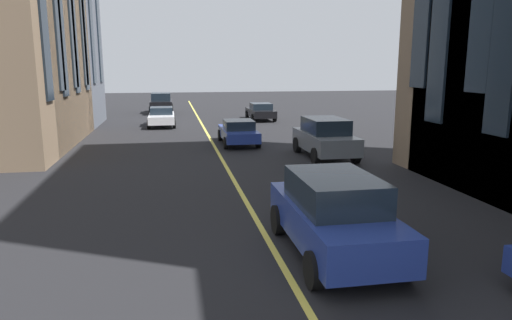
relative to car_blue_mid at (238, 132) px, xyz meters
name	(u,v)px	position (x,y,z in m)	size (l,w,h in m)	color
lane_centre_line	(226,167)	(-5.85, 1.39, -0.70)	(80.00, 0.16, 0.01)	#D8C64C
car_blue_mid	(238,132)	(0.00, 0.00, 0.00)	(4.40, 1.95, 1.37)	navy
car_grey_far	(325,137)	(-4.56, -3.51, 0.27)	(4.70, 2.14, 1.88)	slate
car_blue_parked_a	(334,214)	(-15.84, 0.09, 0.27)	(4.70, 2.14, 1.88)	navy
car_black_oncoming	(261,111)	(11.60, -3.51, 0.00)	(4.40, 1.95, 1.37)	black
car_white_near	(162,116)	(8.99, 4.34, 0.00)	(4.40, 1.95, 1.37)	silver
car_black_trailing	(161,103)	(18.89, 4.51, 0.27)	(4.70, 2.14, 1.88)	black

